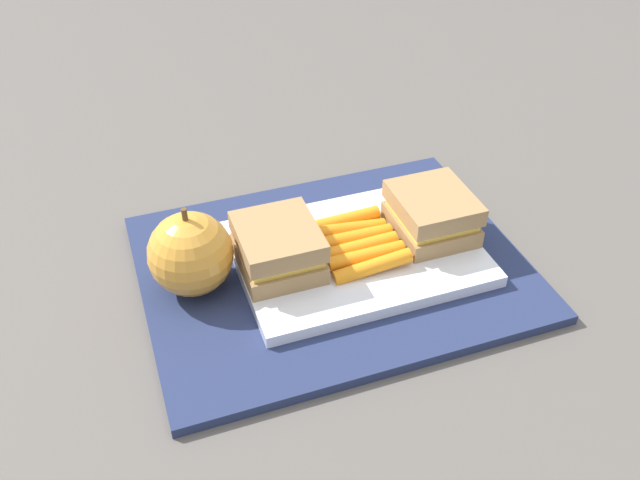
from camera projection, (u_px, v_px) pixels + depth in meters
name	position (u px, v px, depth m)	size (l,w,h in m)	color
ground_plane	(332.00, 271.00, 0.67)	(2.40, 2.40, 0.00)	#56514C
lunchbag_mat	(332.00, 267.00, 0.66)	(0.36, 0.28, 0.01)	navy
food_tray	(357.00, 253.00, 0.66)	(0.23, 0.17, 0.01)	white
sandwich_half_left	(432.00, 214.00, 0.66)	(0.07, 0.08, 0.04)	#9E7A4C
sandwich_half_right	(278.00, 248.00, 0.62)	(0.07, 0.08, 0.04)	#9E7A4C
carrot_sticks_bundle	(357.00, 242.00, 0.65)	(0.08, 0.09, 0.02)	orange
apple	(191.00, 254.00, 0.61)	(0.08, 0.08, 0.09)	gold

